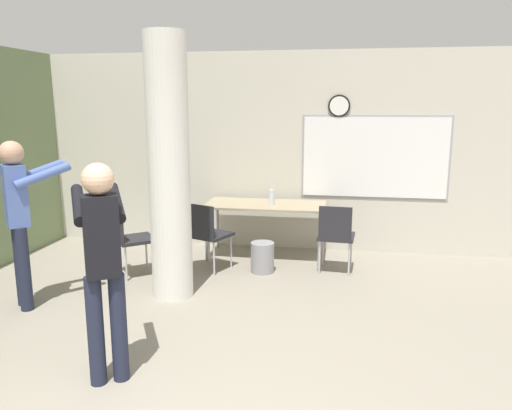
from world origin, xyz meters
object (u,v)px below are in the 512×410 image
chair_table_right (336,233)px  chair_near_pillar (130,235)px  person_playing_front (102,256)px  chair_table_left (207,231)px  person_watching_back (20,212)px  folding_table (265,207)px  bottle_on_table (271,196)px

chair_table_right → chair_near_pillar: (-2.47, -0.52, 0.00)m
chair_table_right → person_playing_front: (-1.67, -2.79, 0.48)m
chair_table_right → person_playing_front: bearing=-120.9°
chair_table_left → person_playing_front: 2.65m
chair_near_pillar → person_watching_back: size_ratio=0.50×
person_watching_back → person_playing_front: person_watching_back is taller
person_watching_back → chair_table_left: bearing=42.7°
chair_near_pillar → person_watching_back: (-0.67, -1.09, 0.50)m
folding_table → chair_table_right: size_ratio=1.87×
bottle_on_table → person_watching_back: person_watching_back is taller
chair_table_right → person_watching_back: 3.56m
person_watching_back → person_playing_front: 1.89m
folding_table → bottle_on_table: (0.09, -0.03, 0.16)m
chair_table_left → chair_table_right: (1.59, 0.18, 0.00)m
chair_table_left → chair_near_pillar: (-0.89, -0.34, 0.00)m
chair_table_right → bottle_on_table: bearing=150.4°
folding_table → person_watching_back: person_watching_back is taller
bottle_on_table → chair_table_right: 1.06m
folding_table → bottle_on_table: size_ratio=5.64×
chair_table_left → folding_table: bearing=48.4°
bottle_on_table → chair_table_left: size_ratio=0.33×
chair_near_pillar → person_playing_front: 2.45m
bottle_on_table → person_watching_back: size_ratio=0.17×
person_watching_back → chair_table_right: bearing=27.2°
chair_near_pillar → person_playing_front: bearing=-70.4°
chair_table_left → bottle_on_table: bearing=43.4°
folding_table → chair_near_pillar: (-1.51, -1.05, -0.19)m
chair_table_left → chair_near_pillar: 0.95m
person_playing_front → person_watching_back: bearing=141.4°
chair_table_right → chair_near_pillar: 2.53m
chair_table_left → chair_table_right: size_ratio=1.00×
bottle_on_table → chair_table_left: bearing=-136.6°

